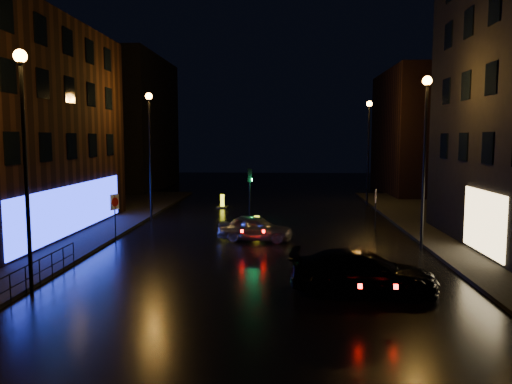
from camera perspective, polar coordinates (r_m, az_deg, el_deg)
ground at (r=19.33m, az=0.11°, el=-10.13°), size 120.00×120.00×0.00m
pavement_left at (r=30.92m, az=-25.99°, el=-4.42°), size 12.00×44.00×0.15m
building_far_left at (r=56.18m, az=-14.62°, el=7.58°), size 8.00×16.00×14.00m
building_far_right at (r=52.45m, az=18.74°, el=6.47°), size 8.00×14.00×12.00m
street_lamp_lnear at (r=18.71m, az=-24.98°, el=6.01°), size 0.44×0.44×8.37m
street_lamp_lfar at (r=33.69m, az=-12.06°, el=6.27°), size 0.44×0.44×8.37m
street_lamp_rnear at (r=25.46m, az=18.78°, el=6.15°), size 0.44×0.44×8.37m
street_lamp_rfar at (r=41.10m, az=12.74°, el=6.21°), size 0.44×0.44×8.37m
traffic_signal at (r=32.97m, az=-0.70°, el=-2.42°), size 1.40×2.40×3.45m
guard_railing at (r=20.24m, az=-23.53°, el=-7.74°), size 0.05×6.04×1.00m
silver_hatchback at (r=26.51m, az=-0.07°, el=-4.16°), size 4.11×2.10×1.34m
dark_sedan at (r=18.11m, az=12.13°, el=-8.94°), size 5.30×2.50×1.49m
bollard_near at (r=28.46m, az=0.10°, el=-4.36°), size 0.81×1.20×1.03m
bollard_far at (r=39.19m, az=-3.86°, el=-1.46°), size 0.86×1.24×1.05m
road_sign_left at (r=27.35m, az=-15.84°, el=-1.55°), size 0.30×0.57×2.48m
road_sign_right at (r=30.50m, az=13.52°, el=-0.82°), size 0.20×0.58×2.41m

